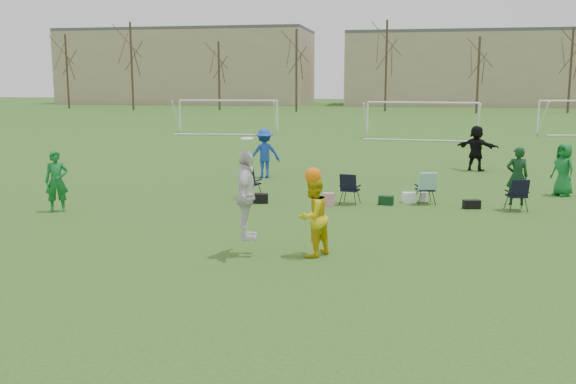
% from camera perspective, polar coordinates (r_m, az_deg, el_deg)
% --- Properties ---
extents(ground, '(260.00, 260.00, 0.00)m').
position_cam_1_polar(ground, '(12.94, -4.28, -7.23)').
color(ground, '#2C4F18').
rests_on(ground, ground).
extents(fielder_green_near, '(0.78, 0.68, 1.81)m').
position_cam_1_polar(fielder_green_near, '(19.93, -19.87, 0.91)').
color(fielder_green_near, '#136C2B').
rests_on(fielder_green_near, ground).
extents(fielder_blue, '(1.44, 1.16, 1.94)m').
position_cam_1_polar(fielder_blue, '(25.43, -2.12, 3.45)').
color(fielder_blue, '#173FAD').
rests_on(fielder_blue, ground).
extents(fielder_green_far, '(0.95, 1.03, 1.76)m').
position_cam_1_polar(fielder_green_far, '(23.29, 23.28, 1.85)').
color(fielder_green_far, '#126929').
rests_on(fielder_green_far, ground).
extents(fielder_black, '(1.88, 1.29, 1.94)m').
position_cam_1_polar(fielder_black, '(28.62, 16.39, 3.77)').
color(fielder_black, black).
rests_on(fielder_black, ground).
extents(center_contest, '(2.27, 1.34, 2.61)m').
position_cam_1_polar(center_contest, '(13.94, -0.80, -1.18)').
color(center_contest, white).
rests_on(center_contest, ground).
extents(sideline_setup, '(8.99, 1.59, 1.89)m').
position_cam_1_polar(sideline_setup, '(20.15, 10.76, 0.45)').
color(sideline_setup, '#0E3617').
rests_on(sideline_setup, ground).
extents(goal_left, '(7.39, 0.76, 2.46)m').
position_cam_1_polar(goal_left, '(47.84, -5.35, 7.54)').
color(goal_left, white).
rests_on(goal_left, ground).
extents(goal_mid, '(7.40, 0.63, 2.46)m').
position_cam_1_polar(goal_mid, '(43.98, 11.85, 7.18)').
color(goal_mid, white).
rests_on(goal_mid, ground).
extents(tree_line, '(110.28, 3.28, 11.40)m').
position_cam_1_polar(tree_line, '(81.85, 8.83, 10.61)').
color(tree_line, '#382B21').
rests_on(tree_line, ground).
extents(building_row, '(126.00, 16.00, 13.00)m').
position_cam_1_polar(building_row, '(108.01, 12.86, 10.74)').
color(building_row, tan).
rests_on(building_row, ground).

